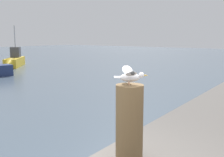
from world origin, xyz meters
TOP-DOWN VIEW (x-y plane):
  - mooring_post at (0.73, -0.40)m, footprint 0.32×0.32m
  - seagull at (0.73, -0.40)m, footprint 0.54×0.47m
  - boat_yellow at (12.74, 19.22)m, footprint 4.09×3.85m

SIDE VIEW (x-z plane):
  - boat_yellow at x=12.74m, z-range -1.35..2.40m
  - mooring_post at x=0.73m, z-range 1.33..2.21m
  - seagull at x=0.73m, z-range 2.22..2.42m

